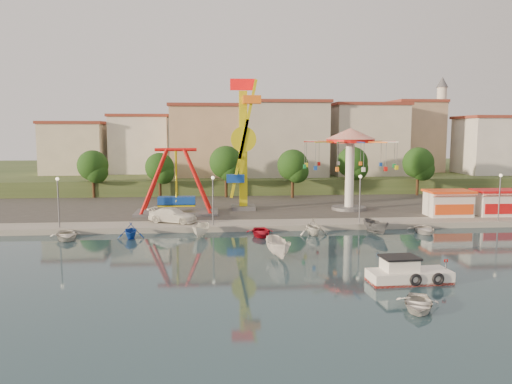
{
  "coord_description": "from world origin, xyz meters",
  "views": [
    {
      "loc": [
        -7.96,
        -39.78,
        10.53
      ],
      "look_at": [
        -3.31,
        14.0,
        4.0
      ],
      "focal_mm": 35.0,
      "sensor_mm": 36.0,
      "label": 1
    }
  ],
  "objects": [
    {
      "name": "lamp_post_0",
      "position": [
        -24.0,
        13.0,
        3.1
      ],
      "size": [
        0.14,
        0.14,
        5.0
      ],
      "primitive_type": "cylinder",
      "color": "#59595E",
      "rests_on": "quay_deck"
    },
    {
      "name": "skiff",
      "position": [
        -2.55,
        0.88,
        0.86
      ],
      "size": [
        2.23,
        4.63,
        1.72
      ],
      "primitive_type": "imported",
      "rotation": [
        0.0,
        0.0,
        0.13
      ],
      "color": "silver",
      "rests_on": "ground"
    },
    {
      "name": "booth_left",
      "position": [
        19.8,
        16.49,
        2.16
      ],
      "size": [
        5.4,
        3.78,
        3.08
      ],
      "color": "white",
      "rests_on": "quay_deck"
    },
    {
      "name": "moored_boat_0",
      "position": [
        -22.43,
        9.8,
        0.43
      ],
      "size": [
        4.11,
        4.88,
        0.86
      ],
      "primitive_type": "imported",
      "rotation": [
        0.0,
        0.0,
        0.31
      ],
      "color": "silver",
      "rests_on": "ground"
    },
    {
      "name": "rowboat_a",
      "position": [
        7.2,
        -5.61,
        0.33
      ],
      "size": [
        3.35,
        3.81,
        0.66
      ],
      "primitive_type": "imported",
      "rotation": [
        0.0,
        0.0,
        0.42
      ],
      "color": "white",
      "rests_on": "ground"
    },
    {
      "name": "lamp_post_3",
      "position": [
        24.0,
        13.0,
        3.1
      ],
      "size": [
        0.14,
        0.14,
        5.0
      ],
      "primitive_type": "cylinder",
      "color": "#59595E",
      "rests_on": "quay_deck"
    },
    {
      "name": "tree_2",
      "position": [
        -6.0,
        35.81,
        5.92
      ],
      "size": [
        5.02,
        5.02,
        7.85
      ],
      "color": "#382314",
      "rests_on": "quay_deck"
    },
    {
      "name": "building_3",
      "position": [
        5.6,
        48.8,
        7.6
      ],
      "size": [
        12.59,
        10.5,
        9.2
      ],
      "primitive_type": "cube",
      "color": "beige",
      "rests_on": "hill_terrace"
    },
    {
      "name": "ground",
      "position": [
        0.0,
        0.0,
        0.0
      ],
      "size": [
        200.0,
        200.0,
        0.0
      ],
      "primitive_type": "plane",
      "color": "#142A38",
      "rests_on": "ground"
    },
    {
      "name": "tree_3",
      "position": [
        4.0,
        34.36,
        5.55
      ],
      "size": [
        4.68,
        4.68,
        7.32
      ],
      "color": "#382314",
      "rests_on": "quay_deck"
    },
    {
      "name": "booth_mid",
      "position": [
        25.81,
        16.49,
        2.16
      ],
      "size": [
        5.4,
        3.78,
        3.08
      ],
      "color": "white",
      "rests_on": "quay_deck"
    },
    {
      "name": "van",
      "position": [
        -12.43,
        15.02,
        1.39
      ],
      "size": [
        5.89,
        4.13,
        1.58
      ],
      "primitive_type": "imported",
      "rotation": [
        0.0,
        0.0,
        1.18
      ],
      "color": "white",
      "rests_on": "quay_deck"
    },
    {
      "name": "moored_boat_6",
      "position": [
        14.01,
        9.8,
        0.42
      ],
      "size": [
        3.39,
        4.39,
        0.84
      ],
      "primitive_type": "imported",
      "rotation": [
        0.0,
        0.0,
        -0.13
      ],
      "color": "white",
      "rests_on": "ground"
    },
    {
      "name": "cabin_motorboat",
      "position": [
        5.57,
        -6.74,
        0.54
      ],
      "size": [
        5.87,
        2.56,
        2.02
      ],
      "rotation": [
        0.0,
        0.0,
        0.06
      ],
      "color": "white",
      "rests_on": "ground"
    },
    {
      "name": "quay_deck",
      "position": [
        0.0,
        62.0,
        0.3
      ],
      "size": [
        200.0,
        100.0,
        0.6
      ],
      "primitive_type": "cube",
      "color": "#9E998E",
      "rests_on": "ground"
    },
    {
      "name": "building_2",
      "position": [
        -8.19,
        51.96,
        8.62
      ],
      "size": [
        11.95,
        9.28,
        11.23
      ],
      "primitive_type": "cube",
      "color": "tan",
      "rests_on": "hill_terrace"
    },
    {
      "name": "kamikaze_tower",
      "position": [
        -4.02,
        23.31,
        8.6
      ],
      "size": [
        3.75,
        3.1,
        16.5
      ],
      "color": "#59595E",
      "rests_on": "quay_deck"
    },
    {
      "name": "tree_4",
      "position": [
        14.0,
        37.35,
        5.75
      ],
      "size": [
        4.86,
        4.86,
        7.6
      ],
      "color": "#382314",
      "rests_on": "quay_deck"
    },
    {
      "name": "rowboat_b",
      "position": [
        4.12,
        -12.08,
        0.37
      ],
      "size": [
        3.66,
        4.23,
        0.73
      ],
      "primitive_type": "imported",
      "rotation": [
        0.0,
        0.0,
        -0.38
      ],
      "color": "silver",
      "rests_on": "ground"
    },
    {
      "name": "lamp_post_2",
      "position": [
        8.0,
        13.0,
        3.1
      ],
      "size": [
        0.14,
        0.14,
        5.0
      ],
      "primitive_type": "cylinder",
      "color": "#59595E",
      "rests_on": "quay_deck"
    },
    {
      "name": "moored_boat_5",
      "position": [
        8.82,
        9.8,
        0.76
      ],
      "size": [
        2.43,
        4.18,
        1.52
      ],
      "primitive_type": "imported",
      "rotation": [
        0.0,
        0.0,
        0.26
      ],
      "color": "#545559",
      "rests_on": "ground"
    },
    {
      "name": "moored_boat_2",
      "position": [
        -9.23,
        9.8,
        0.69
      ],
      "size": [
        2.17,
        3.77,
        1.37
      ],
      "primitive_type": "imported",
      "rotation": [
        0.0,
        0.0,
        -0.25
      ],
      "color": "white",
      "rests_on": "ground"
    },
    {
      "name": "tree_1",
      "position": [
        -16.0,
        36.24,
        5.2
      ],
      "size": [
        4.35,
        4.35,
        6.8
      ],
      "color": "#382314",
      "rests_on": "quay_deck"
    },
    {
      "name": "lamp_post_1",
      "position": [
        -8.0,
        13.0,
        3.1
      ],
      "size": [
        0.14,
        0.14,
        5.0
      ],
      "primitive_type": "cylinder",
      "color": "#59595E",
      "rests_on": "quay_deck"
    },
    {
      "name": "hill_terrace",
      "position": [
        0.0,
        67.0,
        1.5
      ],
      "size": [
        200.0,
        60.0,
        3.0
      ],
      "primitive_type": "cube",
      "color": "#384C26",
      "rests_on": "ground"
    },
    {
      "name": "pirate_ship_ride",
      "position": [
        -12.41,
        20.92,
        4.39
      ],
      "size": [
        10.0,
        5.0,
        8.0
      ],
      "color": "#59595E",
      "rests_on": "quay_deck"
    },
    {
      "name": "building_0",
      "position": [
        -33.37,
        46.06,
        8.93
      ],
      "size": [
        9.26,
        9.53,
        11.87
      ],
      "primitive_type": "cube",
      "color": "beige",
      "rests_on": "hill_terrace"
    },
    {
      "name": "wave_swinger",
      "position": [
        9.34,
        22.11,
        8.2
      ],
      "size": [
        11.6,
        11.6,
        10.4
      ],
      "color": "#59595E",
      "rests_on": "quay_deck"
    },
    {
      "name": "moored_boat_1",
      "position": [
        -16.18,
        9.8,
        0.79
      ],
      "size": [
        2.91,
        3.27,
        1.57
      ],
      "primitive_type": "imported",
      "rotation": [
        0.0,
        0.0,
        0.12
      ],
      "color": "#1441B1",
      "rests_on": "ground"
    },
    {
      "name": "minaret",
      "position": [
        36.0,
        54.0,
        12.55
      ],
      "size": [
        2.8,
        2.8,
        18.0
      ],
      "color": "silver",
      "rests_on": "hill_terrace"
    },
    {
      "name": "moored_boat_4",
      "position": [
        2.2,
        9.8,
        0.86
      ],
      "size": [
        3.22,
        3.6,
        1.72
      ],
      "primitive_type": "imported",
      "rotation": [
        0.0,
        0.0,
        0.13
      ],
      "color": "silver",
      "rests_on": "ground"
    },
    {
      "name": "tree_0",
      "position": [
        -26.0,
        36.98,
        5.47
      ],
      "size": [
        4.6,
        4.6,
        7.19
      ],
      "color": "#382314",
      "rests_on": "quay_deck"
    },
    {
      "name": "building_4",
      "position": [
        19.07,
        52.2,
        7.62
      ],
      "size": [
        10.75,
        9.23,
        9.24
      ],
      "primitive_type": "cube",
      "color": "beige",
      "rests_on": "hill_terrace"
    },
    {
      "name": "tree_5",
      "position": [
        24.0,
        35.54,
        5.71
      ],
      "size": [
        4.83,
        4.83,
        7.54
      ],
      "color": "#382314",
      "rests_on": "quay_deck"
    },
    {
      "name": "building_5",
      "position": [
        32.37,
        50.33,
        8.61
      ],
      "size": [
        12.77,
        10.96,
        11.21
      ],
      "primitive_type": "cube",
      "color": "tan",
      "rests_on": "hill_terrace"
    },
    {
      "name": "building_1",
      "position": [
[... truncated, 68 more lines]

